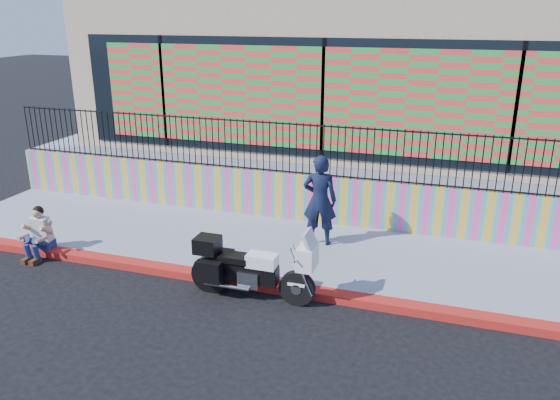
% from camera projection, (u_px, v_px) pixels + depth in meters
% --- Properties ---
extents(ground, '(90.00, 90.00, 0.00)m').
position_uv_depth(ground, '(265.00, 289.00, 9.99)').
color(ground, black).
rests_on(ground, ground).
extents(red_curb, '(16.00, 0.30, 0.15)m').
position_uv_depth(red_curb, '(265.00, 285.00, 9.97)').
color(red_curb, '#B40C23').
rests_on(red_curb, ground).
extents(sidewalk, '(16.00, 3.00, 0.15)m').
position_uv_depth(sidewalk, '(291.00, 250.00, 11.45)').
color(sidewalk, gray).
rests_on(sidewalk, ground).
extents(mural_wall, '(16.00, 0.20, 1.10)m').
position_uv_depth(mural_wall, '(311.00, 198.00, 12.68)').
color(mural_wall, '#FF439D').
rests_on(mural_wall, sidewalk).
extents(metal_fence, '(15.80, 0.04, 1.20)m').
position_uv_depth(metal_fence, '(312.00, 150.00, 12.30)').
color(metal_fence, black).
rests_on(metal_fence, mural_wall).
extents(elevated_platform, '(16.00, 10.00, 1.25)m').
position_uv_depth(elevated_platform, '(353.00, 151.00, 17.28)').
color(elevated_platform, gray).
rests_on(elevated_platform, ground).
extents(storefront_building, '(14.00, 8.06, 4.00)m').
position_uv_depth(storefront_building, '(355.00, 67.00, 16.23)').
color(storefront_building, tan).
rests_on(storefront_building, elevated_platform).
extents(police_motorcycle, '(2.24, 0.74, 1.40)m').
position_uv_depth(police_motorcycle, '(250.00, 267.00, 9.52)').
color(police_motorcycle, black).
rests_on(police_motorcycle, ground).
extents(police_officer, '(0.75, 0.53, 1.93)m').
position_uv_depth(police_officer, '(320.00, 200.00, 11.28)').
color(police_officer, black).
rests_on(police_officer, sidewalk).
extents(seated_man, '(0.54, 0.71, 1.06)m').
position_uv_depth(seated_man, '(37.00, 238.00, 11.10)').
color(seated_man, navy).
rests_on(seated_man, ground).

